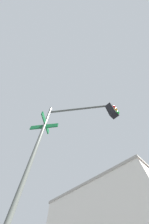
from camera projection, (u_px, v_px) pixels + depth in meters
name	position (u px, v px, depth m)	size (l,w,h in m)	color
traffic_signal_near	(76.00, 127.00, 4.12)	(2.85, 2.30, 6.09)	#474C47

